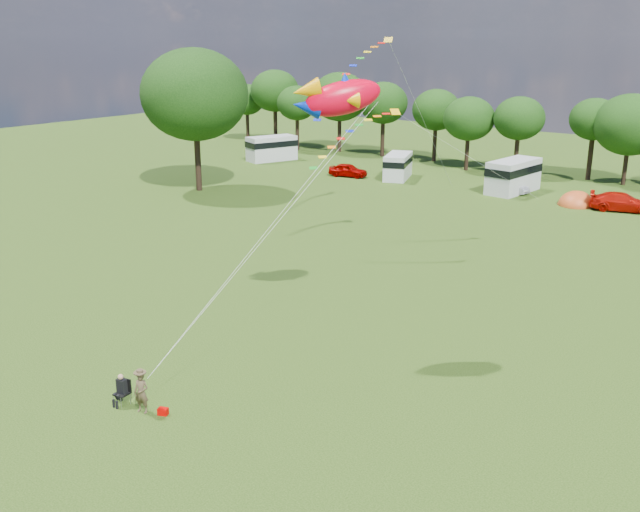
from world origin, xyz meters
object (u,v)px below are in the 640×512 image
Objects in this scene: car_b at (510,187)px; campervan_a at (272,148)px; kite_flyer at (141,393)px; big_tree at (194,95)px; campervan_c at (513,175)px; camp_chair at (122,386)px; car_c at (623,202)px; fish_kite at (336,98)px; campervan_b at (398,165)px; car_a at (348,170)px; tent_orange at (576,205)px.

car_b is 29.84m from campervan_a.
kite_flyer is (5.05, -47.81, 0.26)m from car_b.
campervan_a reaches higher than kite_flyer.
big_tree reaches higher than kite_flyer.
car_b is at bearing 77.40° from kite_flyer.
camp_chair is (3.88, -48.34, -0.84)m from campervan_c.
car_c is 38.40m from fish_kite.
campervan_b is 43.22m from fish_kite.
campervan_a is at bearing 85.30° from fish_kite.
car_a is 17.19m from campervan_c.
big_tree is 2.05× the size of campervan_c.
fish_kite is at bearing 158.20° from car_c.
car_a is 0.66× the size of campervan_a.
big_tree is 30.85m from car_b.
car_a is at bearing 106.72° from campervan_c.
car_a is 50.02m from kite_flyer.
camp_chair is 15.23m from fish_kite.
car_a is 49.60m from camp_chair.
campervan_c is at bearing -90.83° from car_a.
campervan_b reaches higher than tent_orange.
campervan_a is 36.60m from tent_orange.
kite_flyer is 0.44× the size of fish_kite.
campervan_b is at bearing 177.56° from tent_orange.
campervan_b is at bearing 91.33° from kite_flyer.
car_a reaches higher than car_b.
car_b is at bearing 51.51° from fish_kite.
big_tree is 30.88m from campervan_c.
car_a is 1.20× the size of tent_orange.
campervan_a is 1.12× the size of campervan_b.
campervan_b reaches higher than car_a.
campervan_c is (29.87, 0.58, 0.11)m from campervan_a.
campervan_c is at bearing 3.35° from car_b.
car_a reaches higher than tent_orange.
camp_chair is (16.07, -47.40, -0.56)m from campervan_b.
campervan_b reaches higher than kite_flyer.
fish_kite is at bearing 59.73° from kite_flyer.
campervan_a reaches higher than car_b.
camp_chair reaches higher than tent_orange.
big_tree reaches higher than car_a.
big_tree is at bearing 122.77° from campervan_b.
car_a is (7.44, 14.30, -8.32)m from big_tree.
car_b is 0.86× the size of fish_kite.
kite_flyer reaches higher than car_c.
fish_kite reaches higher than car_b.
fish_kite is (19.27, -37.28, 10.35)m from campervan_b.
car_a is 2.43× the size of kite_flyer.
campervan_b is 1.44× the size of fish_kite.
car_a is 3.07× the size of camp_chair.
campervan_c reaches higher than car_b.
car_b is 12.17m from campervan_b.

